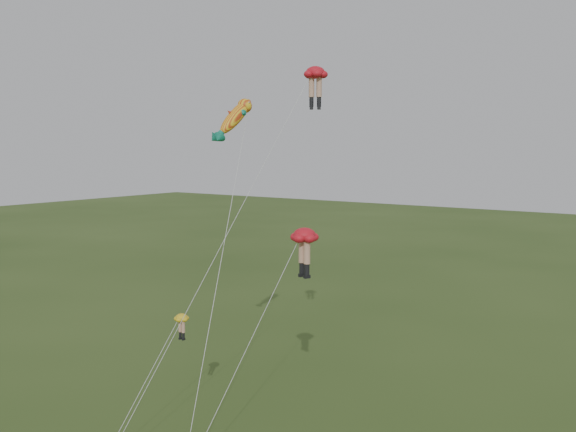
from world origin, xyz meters
The scene contains 4 objects.
legs_kite_red_high centered at (2.85, 8.03, 20.41)m, with size 7.01×11.91×21.32m.
legs_kite_red_mid centered at (3.50, 6.24, 11.66)m, with size 3.73×8.21×12.40m.
legs_kite_yellow centered at (-2.85, 2.86, 6.60)m, with size 1.86×5.34×7.31m.
fish_kite centered at (-1.15, 6.10, 18.43)m, with size 3.24×8.88×19.87m.
Camera 1 is at (22.81, -22.69, 16.78)m, focal length 40.00 mm.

